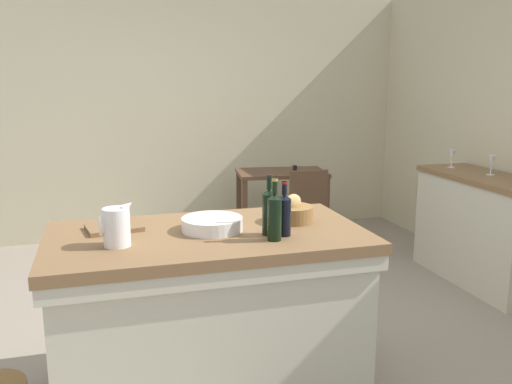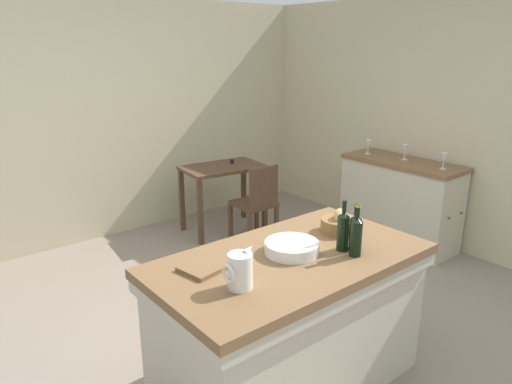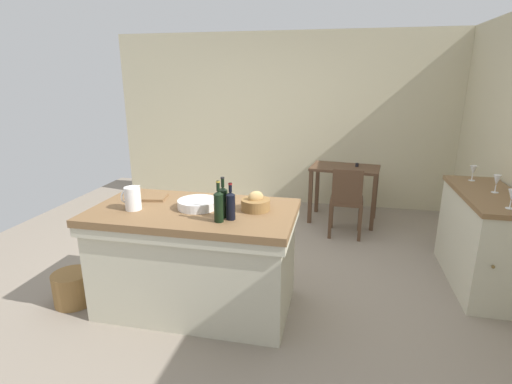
{
  "view_description": "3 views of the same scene",
  "coord_description": "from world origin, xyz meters",
  "px_view_note": "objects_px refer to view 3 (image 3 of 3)",
  "views": [
    {
      "loc": [
        -0.79,
        -3.35,
        1.71
      ],
      "look_at": [
        0.18,
        0.03,
        0.97
      ],
      "focal_mm": 37.9,
      "sensor_mm": 36.0,
      "label": 1
    },
    {
      "loc": [
        -2.09,
        -2.49,
        2.12
      ],
      "look_at": [
        0.2,
        0.29,
        0.99
      ],
      "focal_mm": 33.61,
      "sensor_mm": 36.0,
      "label": 2
    },
    {
      "loc": [
        0.87,
        -3.46,
        1.95
      ],
      "look_at": [
        0.12,
        0.02,
        0.89
      ],
      "focal_mm": 27.26,
      "sensor_mm": 36.0,
      "label": 3
    }
  ],
  "objects_px": {
    "bread_basket": "(256,203)",
    "writing_desk": "(345,176)",
    "wash_bowl": "(198,204)",
    "wine_glass_far_left": "(512,196)",
    "cutting_board": "(150,197)",
    "pitcher": "(133,198)",
    "wicker_hamper": "(73,288)",
    "wine_glass_left": "(497,181)",
    "wine_bottle_green": "(219,205)",
    "wine_bottle_amber": "(223,201)",
    "wine_glass_middle": "(473,170)",
    "wooden_chair": "(347,200)",
    "wine_bottle_dark": "(231,205)",
    "island_table": "(195,255)",
    "side_cabinet": "(482,239)"
  },
  "relations": [
    {
      "from": "wash_bowl",
      "to": "wine_glass_far_left",
      "type": "bearing_deg",
      "value": 10.65
    },
    {
      "from": "wine_glass_left",
      "to": "wine_glass_far_left",
      "type": "bearing_deg",
      "value": -95.77
    },
    {
      "from": "wooden_chair",
      "to": "wine_bottle_green",
      "type": "height_order",
      "value": "wine_bottle_green"
    },
    {
      "from": "cutting_board",
      "to": "pitcher",
      "type": "bearing_deg",
      "value": -88.93
    },
    {
      "from": "writing_desk",
      "to": "wine_glass_far_left",
      "type": "relative_size",
      "value": 6.02
    },
    {
      "from": "wooden_chair",
      "to": "bread_basket",
      "type": "xyz_separation_m",
      "value": [
        -0.77,
        -1.8,
        0.48
      ]
    },
    {
      "from": "wooden_chair",
      "to": "wicker_hamper",
      "type": "distance_m",
      "value": 3.17
    },
    {
      "from": "writing_desk",
      "to": "pitcher",
      "type": "distance_m",
      "value": 3.11
    },
    {
      "from": "wine_bottle_amber",
      "to": "wine_glass_middle",
      "type": "distance_m",
      "value": 2.68
    },
    {
      "from": "pitcher",
      "to": "wine_glass_left",
      "type": "distance_m",
      "value": 3.24
    },
    {
      "from": "wash_bowl",
      "to": "wine_glass_middle",
      "type": "relative_size",
      "value": 2.11
    },
    {
      "from": "side_cabinet",
      "to": "wine_bottle_green",
      "type": "xyz_separation_m",
      "value": [
        -2.24,
        -1.19,
        0.57
      ]
    },
    {
      "from": "wine_bottle_dark",
      "to": "writing_desk",
      "type": "bearing_deg",
      "value": 71.53
    },
    {
      "from": "pitcher",
      "to": "cutting_board",
      "type": "distance_m",
      "value": 0.31
    },
    {
      "from": "pitcher",
      "to": "wine_bottle_green",
      "type": "distance_m",
      "value": 0.78
    },
    {
      "from": "writing_desk",
      "to": "wine_glass_middle",
      "type": "distance_m",
      "value": 1.68
    },
    {
      "from": "wine_bottle_dark",
      "to": "wine_glass_left",
      "type": "relative_size",
      "value": 1.72
    },
    {
      "from": "cutting_board",
      "to": "wine_glass_left",
      "type": "distance_m",
      "value": 3.16
    },
    {
      "from": "wine_glass_far_left",
      "to": "wine_glass_middle",
      "type": "xyz_separation_m",
      "value": [
        -0.03,
        0.9,
        -0.0
      ]
    },
    {
      "from": "island_table",
      "to": "side_cabinet",
      "type": "xyz_separation_m",
      "value": [
        2.53,
        0.95,
        -0.02
      ]
    },
    {
      "from": "wicker_hamper",
      "to": "wine_glass_left",
      "type": "bearing_deg",
      "value": 17.62
    },
    {
      "from": "island_table",
      "to": "cutting_board",
      "type": "relative_size",
      "value": 5.91
    },
    {
      "from": "side_cabinet",
      "to": "wine_glass_middle",
      "type": "height_order",
      "value": "wine_glass_middle"
    },
    {
      "from": "pitcher",
      "to": "wine_glass_left",
      "type": "relative_size",
      "value": 1.39
    },
    {
      "from": "pitcher",
      "to": "wicker_hamper",
      "type": "xyz_separation_m",
      "value": [
        -0.62,
        -0.08,
        -0.86
      ]
    },
    {
      "from": "writing_desk",
      "to": "wicker_hamper",
      "type": "relative_size",
      "value": 2.84
    },
    {
      "from": "wine_bottle_amber",
      "to": "wine_glass_left",
      "type": "distance_m",
      "value": 2.53
    },
    {
      "from": "pitcher",
      "to": "wine_glass_far_left",
      "type": "height_order",
      "value": "pitcher"
    },
    {
      "from": "cutting_board",
      "to": "bread_basket",
      "type": "bearing_deg",
      "value": -5.94
    },
    {
      "from": "wine_bottle_dark",
      "to": "pitcher",
      "type": "bearing_deg",
      "value": 176.36
    },
    {
      "from": "wine_bottle_green",
      "to": "wine_glass_far_left",
      "type": "distance_m",
      "value": 2.35
    },
    {
      "from": "island_table",
      "to": "wine_bottle_amber",
      "type": "height_order",
      "value": "wine_bottle_amber"
    },
    {
      "from": "pitcher",
      "to": "wine_glass_middle",
      "type": "height_order",
      "value": "pitcher"
    },
    {
      "from": "wash_bowl",
      "to": "wine_glass_middle",
      "type": "distance_m",
      "value": 2.83
    },
    {
      "from": "bread_basket",
      "to": "wine_bottle_green",
      "type": "relative_size",
      "value": 0.75
    },
    {
      "from": "wooden_chair",
      "to": "wicker_hamper",
      "type": "relative_size",
      "value": 2.64
    },
    {
      "from": "wine_bottle_dark",
      "to": "wicker_hamper",
      "type": "distance_m",
      "value": 1.71
    },
    {
      "from": "bread_basket",
      "to": "writing_desk",
      "type": "bearing_deg",
      "value": 72.73
    },
    {
      "from": "wine_bottle_green",
      "to": "side_cabinet",
      "type": "bearing_deg",
      "value": 28.03
    },
    {
      "from": "wooden_chair",
      "to": "wine_bottle_dark",
      "type": "xyz_separation_m",
      "value": [
        -0.91,
        -2.05,
        0.54
      ]
    },
    {
      "from": "wash_bowl",
      "to": "cutting_board",
      "type": "relative_size",
      "value": 1.16
    },
    {
      "from": "side_cabinet",
      "to": "wicker_hamper",
      "type": "xyz_separation_m",
      "value": [
        -3.63,
        -1.15,
        -0.32
      ]
    },
    {
      "from": "wine_bottle_dark",
      "to": "wine_glass_left",
      "type": "height_order",
      "value": "wine_bottle_dark"
    },
    {
      "from": "wicker_hamper",
      "to": "side_cabinet",
      "type": "bearing_deg",
      "value": 17.55
    },
    {
      "from": "wine_glass_far_left",
      "to": "wine_bottle_green",
      "type": "bearing_deg",
      "value": -161.79
    },
    {
      "from": "wooden_chair",
      "to": "pitcher",
      "type": "bearing_deg",
      "value": -131.23
    },
    {
      "from": "island_table",
      "to": "wooden_chair",
      "type": "bearing_deg",
      "value": 55.76
    },
    {
      "from": "side_cabinet",
      "to": "wine_glass_middle",
      "type": "xyz_separation_m",
      "value": [
        -0.03,
        0.45,
        0.57
      ]
    },
    {
      "from": "writing_desk",
      "to": "wine_bottle_dark",
      "type": "bearing_deg",
      "value": -108.47
    },
    {
      "from": "writing_desk",
      "to": "wash_bowl",
      "type": "bearing_deg",
      "value": -116.65
    }
  ]
}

